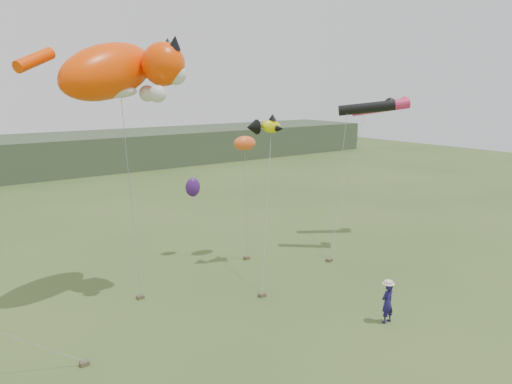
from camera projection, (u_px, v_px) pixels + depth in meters
ground at (326, 316)px, 20.90m from camera, size 120.00×120.00×0.00m
headland at (13, 158)px, 53.80m from camera, size 90.00×13.00×4.00m
festival_attendant at (387, 303)px, 20.18m from camera, size 0.62×0.41×1.70m
sandbag_anchors at (225, 288)px, 23.57m from camera, size 14.55×5.74×0.16m
cat_kite at (120, 71)px, 21.05m from camera, size 6.64×4.16×3.32m
fish_kite at (264, 126)px, 25.51m from camera, size 2.00×1.35×1.05m
tube_kites at (380, 106)px, 29.76m from camera, size 6.36×4.06×1.20m
misc_kites at (224, 160)px, 27.37m from camera, size 3.44×2.42×3.38m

